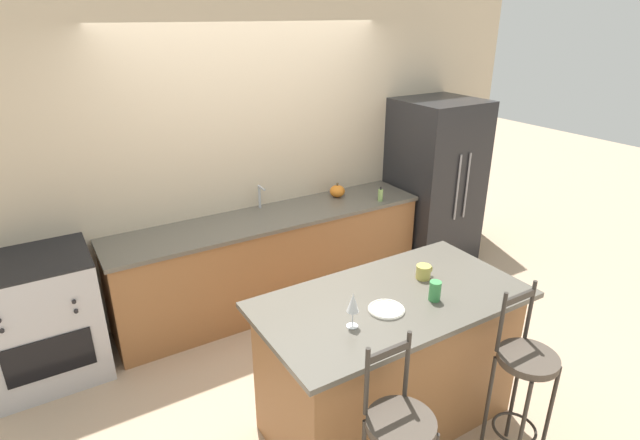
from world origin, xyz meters
TOP-DOWN VIEW (x-y plane):
  - ground_plane at (0.00, 0.00)m, footprint 18.00×18.00m
  - wall_back at (0.00, 0.67)m, footprint 6.00×0.07m
  - back_counter at (0.00, 0.36)m, footprint 2.90×0.66m
  - sink_faucet at (0.00, 0.56)m, footprint 0.02×0.13m
  - kitchen_island at (-0.01, -1.38)m, footprint 1.69×0.89m
  - refrigerator at (1.87, 0.27)m, footprint 0.79×0.79m
  - oven_range at (-1.90, 0.32)m, footprint 0.79×0.69m
  - bar_stool_far at (0.46, -2.02)m, footprint 0.34×0.34m
  - dinner_plate at (-0.13, -1.47)m, footprint 0.22×0.22m
  - wine_glass at (-0.39, -1.50)m, footprint 0.07×0.07m
  - coffee_mug at (0.31, -1.29)m, footprint 0.13×0.10m
  - tumbler_cup at (0.19, -1.53)m, footprint 0.07×0.07m
  - pumpkin_decoration at (0.78, 0.46)m, footprint 0.15×0.15m
  - soap_bottle at (1.06, 0.14)m, footprint 0.05×0.05m

SIDE VIEW (x-z plane):
  - ground_plane at x=0.00m, z-range 0.00..0.00m
  - back_counter at x=0.00m, z-range 0.00..0.90m
  - kitchen_island at x=-0.01m, z-range 0.00..0.96m
  - oven_range at x=-1.90m, z-range 0.00..0.97m
  - bar_stool_far at x=0.46m, z-range 0.04..1.20m
  - refrigerator at x=1.87m, z-range 0.00..1.77m
  - pumpkin_decoration at x=0.78m, z-range 0.88..1.02m
  - soap_bottle at x=1.06m, z-range 0.88..1.02m
  - dinner_plate at x=-0.13m, z-range 0.96..0.98m
  - coffee_mug at x=0.31m, z-range 0.96..1.05m
  - tumbler_cup at x=0.19m, z-range 0.96..1.08m
  - sink_faucet at x=0.00m, z-range 0.92..1.14m
  - wine_glass at x=-0.39m, z-range 1.00..1.21m
  - wall_back at x=0.00m, z-range 0.00..2.70m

